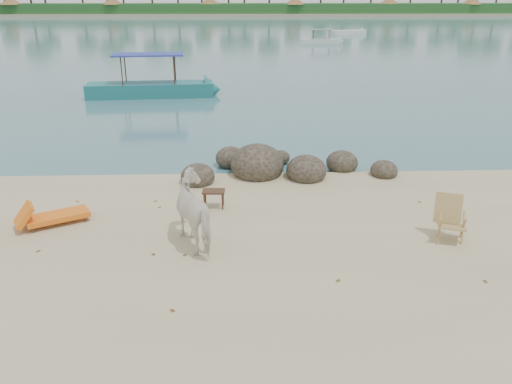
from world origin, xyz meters
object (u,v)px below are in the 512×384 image
Objects in this scene: deck_chair at (452,221)px; boat_near at (149,61)px; side_table at (214,200)px; lounge_chair at (57,214)px; boulders at (274,167)px; cow at (199,212)px.

boat_near reaches higher than deck_chair.
lounge_chair is (-3.56, -0.80, 0.04)m from side_table.
boulders is 3.02m from side_table.
side_table is (-1.67, -2.52, 0.00)m from boulders.
deck_chair is (3.46, -4.52, 0.26)m from boulders.
side_table is at bearing -123.53° from boulders.
cow reaches higher than boulders.
side_table is 15.84m from boat_near.
lounge_chair is at bearing -45.75° from cow.
lounge_chair is 8.77m from deck_chair.
boat_near reaches higher than side_table.
boulders is 6.19m from lounge_chair.
side_table is at bearing -123.47° from cow.
boulders is at bearing -140.16° from cow.
cow is at bearing -161.50° from deck_chair.
cow is 3.56m from lounge_chair.
side_table is 0.32× the size of lounge_chair.
deck_chair reaches higher than boulders.
lounge_chair is 0.23× the size of boat_near.
deck_chair is 19.55m from boat_near.
cow reaches higher than deck_chair.
cow is 1.02× the size of lounge_chair.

